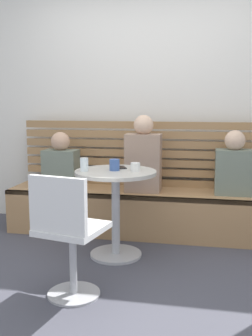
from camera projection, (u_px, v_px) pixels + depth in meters
The scene contains 13 objects.
ground at pixel (118, 286), 2.85m from camera, with size 8.00×8.00×0.00m, color #42424C.
back_wall at pixel (151, 88), 4.21m from camera, with size 5.20×0.10×2.90m, color silver.
booth_bench at pixel (143, 212), 3.98m from camera, with size 2.70×0.52×0.44m.
booth_backrest at pixel (147, 154), 4.12m from camera, with size 2.65×0.04×0.67m.
cafe_table at pixel (116, 197), 3.35m from camera, with size 0.68×0.68×0.74m.
white_chair at pixel (67, 232), 2.60m from camera, with size 0.47×0.47×0.85m.
person_adult at pixel (144, 158), 3.86m from camera, with size 0.34×0.22×0.74m.
person_child_left at pixel (234, 167), 3.74m from camera, with size 0.34×0.22×0.61m.
person_child_middle at pixel (61, 164), 4.03m from camera, with size 0.34×0.22×0.57m.
cup_mug_blue at pixel (115, 165), 3.31m from camera, with size 0.08×0.08×0.10m, color #3D5B9E.
cup_ceramic_white at pixel (135, 167), 3.28m from camera, with size 0.08×0.08×0.07m, color white.
cup_water_clear at pixel (84, 164), 3.28m from camera, with size 0.07×0.07×0.11m, color white.
phone_on_table at pixel (121, 167), 3.45m from camera, with size 0.07×0.14×0.01m, color black.
Camera 1 is at (0.58, -2.62, 1.29)m, focal length 42.71 mm.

